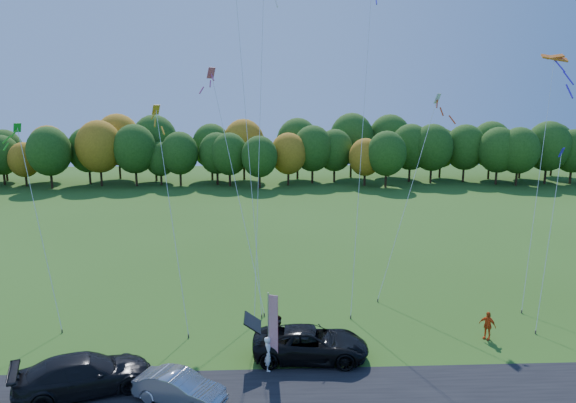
{
  "coord_description": "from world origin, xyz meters",
  "views": [
    {
      "loc": [
        -1.31,
        -24.07,
        12.89
      ],
      "look_at": [
        0.0,
        6.0,
        7.0
      ],
      "focal_mm": 32.0,
      "sensor_mm": 36.0,
      "label": 1
    }
  ],
  "objects_px": {
    "black_suv": "(311,343)",
    "person_east": "(487,325)",
    "feather_flag": "(272,324)",
    "silver_sedan": "(180,388)"
  },
  "relations": [
    {
      "from": "person_east",
      "to": "feather_flag",
      "type": "distance_m",
      "value": 12.31
    },
    {
      "from": "black_suv",
      "to": "silver_sedan",
      "type": "bearing_deg",
      "value": 125.3
    },
    {
      "from": "silver_sedan",
      "to": "feather_flag",
      "type": "distance_m",
      "value": 5.11
    },
    {
      "from": "black_suv",
      "to": "silver_sedan",
      "type": "xyz_separation_m",
      "value": [
        -6.02,
        -3.63,
        -0.14
      ]
    },
    {
      "from": "silver_sedan",
      "to": "person_east",
      "type": "bearing_deg",
      "value": -47.26
    },
    {
      "from": "black_suv",
      "to": "feather_flag",
      "type": "xyz_separation_m",
      "value": [
        -1.96,
        -1.06,
        1.6
      ]
    },
    {
      "from": "black_suv",
      "to": "person_east",
      "type": "bearing_deg",
      "value": -75.77
    },
    {
      "from": "silver_sedan",
      "to": "person_east",
      "type": "relative_size",
      "value": 2.58
    },
    {
      "from": "feather_flag",
      "to": "black_suv",
      "type": "bearing_deg",
      "value": 28.51
    },
    {
      "from": "silver_sedan",
      "to": "person_east",
      "type": "distance_m",
      "value": 16.82
    }
  ]
}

